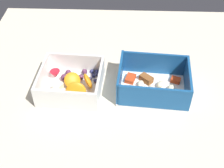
# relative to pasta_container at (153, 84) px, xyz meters

# --- Properties ---
(table_surface) EXTENTS (0.80, 0.80, 0.02)m
(table_surface) POSITION_rel_pasta_container_xyz_m (-0.10, 0.01, -0.03)
(table_surface) COLOR beige
(table_surface) RESTS_ON ground
(pasta_container) EXTENTS (0.18, 0.15, 0.07)m
(pasta_container) POSITION_rel_pasta_container_xyz_m (0.00, 0.00, 0.00)
(pasta_container) COLOR white
(pasta_container) RESTS_ON table_surface
(fruit_bowl) EXTENTS (0.16, 0.15, 0.06)m
(fruit_bowl) POSITION_rel_pasta_container_xyz_m (-0.21, -0.00, -0.00)
(fruit_bowl) COLOR white
(fruit_bowl) RESTS_ON table_surface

